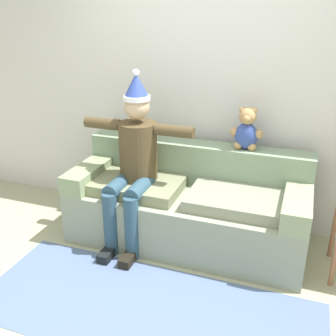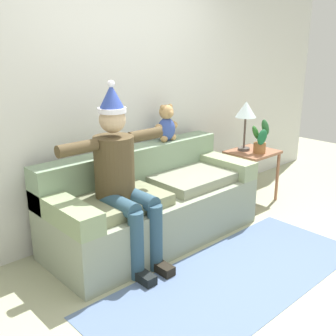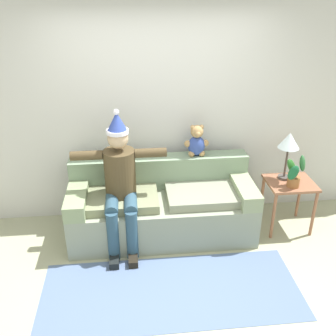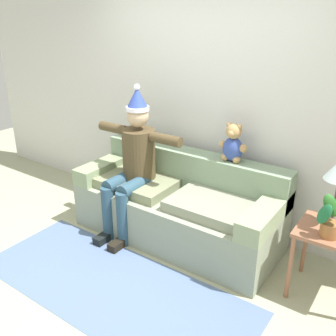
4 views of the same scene
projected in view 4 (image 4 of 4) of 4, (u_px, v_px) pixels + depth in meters
ground_plane at (112, 288)px, 3.25m from camera, size 10.00×10.00×0.00m
back_wall at (207, 100)px, 3.90m from camera, size 7.00×0.10×2.70m
couch at (179, 205)px, 3.90m from camera, size 2.10×0.85×0.86m
person_seated at (133, 160)px, 3.85m from camera, size 1.02×0.77×1.56m
teddy_bear at (233, 144)px, 3.60m from camera, size 0.29×0.17×0.38m
side_table at (332, 242)px, 2.98m from camera, size 0.54×0.47×0.62m
potted_plant at (331, 217)px, 2.81m from camera, size 0.24×0.22×0.40m
area_rug at (113, 287)px, 3.26m from camera, size 2.51×1.00×0.01m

